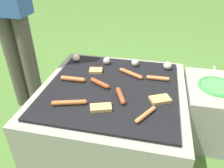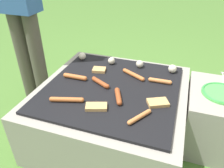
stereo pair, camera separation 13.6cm
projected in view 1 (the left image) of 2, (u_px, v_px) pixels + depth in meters
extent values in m
plane|color=#47702D|center=(112.00, 132.00, 1.63)|extent=(14.00, 14.00, 0.00)
cube|color=gray|center=(112.00, 112.00, 1.53)|extent=(0.95, 0.95, 0.39)
cube|color=black|center=(112.00, 88.00, 1.42)|extent=(0.83, 0.83, 0.02)
cube|color=gray|center=(210.00, 111.00, 1.53)|extent=(0.37, 0.49, 0.41)
cylinder|color=#4C473D|center=(14.00, 63.00, 1.74)|extent=(0.11, 0.11, 0.77)
cylinder|color=#4C473D|center=(30.00, 65.00, 1.72)|extent=(0.11, 0.11, 0.77)
cylinder|color=#93421E|center=(121.00, 96.00, 1.30)|extent=(0.08, 0.13, 0.03)
sphere|color=#93421E|center=(118.00, 90.00, 1.36)|extent=(0.03, 0.03, 0.03)
sphere|color=#93421E|center=(123.00, 102.00, 1.25)|extent=(0.03, 0.03, 0.03)
cylinder|color=#B7602D|center=(73.00, 79.00, 1.47)|extent=(0.15, 0.03, 0.03)
sphere|color=#B7602D|center=(83.00, 80.00, 1.46)|extent=(0.03, 0.03, 0.03)
sphere|color=#B7602D|center=(63.00, 78.00, 1.48)|extent=(0.03, 0.03, 0.03)
cylinder|color=#B7602D|center=(131.00, 73.00, 1.54)|extent=(0.16, 0.11, 0.03)
sphere|color=#B7602D|center=(141.00, 78.00, 1.49)|extent=(0.03, 0.03, 0.03)
sphere|color=#B7602D|center=(121.00, 70.00, 1.58)|extent=(0.03, 0.03, 0.03)
cylinder|color=#C6753D|center=(158.00, 78.00, 1.48)|extent=(0.13, 0.03, 0.03)
sphere|color=#C6753D|center=(148.00, 77.00, 1.49)|extent=(0.03, 0.03, 0.03)
sphere|color=#C6753D|center=(168.00, 79.00, 1.47)|extent=(0.03, 0.03, 0.03)
cylinder|color=#B7602D|center=(69.00, 103.00, 1.25)|extent=(0.18, 0.08, 0.03)
sphere|color=#B7602D|center=(85.00, 102.00, 1.25)|extent=(0.03, 0.03, 0.03)
sphere|color=#B7602D|center=(54.00, 103.00, 1.24)|extent=(0.03, 0.03, 0.03)
cylinder|color=#C6753D|center=(146.00, 114.00, 1.16)|extent=(0.10, 0.14, 0.02)
sphere|color=#C6753D|center=(154.00, 108.00, 1.20)|extent=(0.02, 0.02, 0.02)
sphere|color=#C6753D|center=(137.00, 121.00, 1.12)|extent=(0.02, 0.02, 0.02)
cylinder|color=#93421E|center=(100.00, 83.00, 1.42)|extent=(0.13, 0.09, 0.03)
sphere|color=#93421E|center=(108.00, 87.00, 1.39)|extent=(0.03, 0.03, 0.03)
sphere|color=#93421E|center=(93.00, 80.00, 1.46)|extent=(0.03, 0.03, 0.03)
cube|color=tan|center=(101.00, 108.00, 1.21)|extent=(0.13, 0.10, 0.02)
cube|color=tan|center=(96.00, 71.00, 1.58)|extent=(0.10, 0.09, 0.02)
cube|color=tan|center=(160.00, 99.00, 1.28)|extent=(0.14, 0.12, 0.02)
sphere|color=beige|center=(76.00, 58.00, 1.72)|extent=(0.06, 0.06, 0.06)
sphere|color=beige|center=(107.00, 61.00, 1.68)|extent=(0.05, 0.05, 0.05)
sphere|color=beige|center=(135.00, 63.00, 1.65)|extent=(0.05, 0.05, 0.05)
sphere|color=beige|center=(168.00, 66.00, 1.60)|extent=(0.06, 0.06, 0.06)
cylinder|color=#4CB24C|center=(217.00, 87.00, 1.41)|extent=(0.24, 0.24, 0.01)
torus|color=#338C3F|center=(218.00, 86.00, 1.40)|extent=(0.24, 0.24, 0.01)
cylinder|color=silver|center=(217.00, 74.00, 1.55)|extent=(0.01, 0.21, 0.01)
cube|color=silver|center=(214.00, 67.00, 1.64)|extent=(0.02, 0.01, 0.01)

